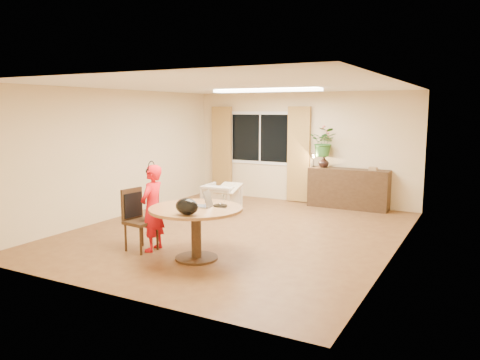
% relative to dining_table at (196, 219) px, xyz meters
% --- Properties ---
extents(floor, '(6.50, 6.50, 0.00)m').
position_rel_dining_table_xyz_m(floor, '(-0.20, 1.63, -0.61)').
color(floor, brown).
rests_on(floor, ground).
extents(ceiling, '(6.50, 6.50, 0.00)m').
position_rel_dining_table_xyz_m(ceiling, '(-0.20, 1.63, 1.99)').
color(ceiling, white).
rests_on(ceiling, wall_back).
extents(wall_back, '(5.50, 0.00, 5.50)m').
position_rel_dining_table_xyz_m(wall_back, '(-0.20, 4.88, 0.69)').
color(wall_back, '#D4C18A').
rests_on(wall_back, floor).
extents(wall_left, '(0.00, 6.50, 6.50)m').
position_rel_dining_table_xyz_m(wall_left, '(-2.95, 1.63, 0.69)').
color(wall_left, '#D4C18A').
rests_on(wall_left, floor).
extents(wall_right, '(0.00, 6.50, 6.50)m').
position_rel_dining_table_xyz_m(wall_right, '(2.55, 1.63, 0.69)').
color(wall_right, '#D4C18A').
rests_on(wall_right, floor).
extents(window, '(1.70, 0.03, 1.30)m').
position_rel_dining_table_xyz_m(window, '(-1.30, 4.86, 0.89)').
color(window, white).
rests_on(window, wall_back).
extents(curtain_left, '(0.55, 0.08, 2.25)m').
position_rel_dining_table_xyz_m(curtain_left, '(-2.35, 4.79, 0.53)').
color(curtain_left, brown).
rests_on(curtain_left, wall_back).
extents(curtain_right, '(0.55, 0.08, 2.25)m').
position_rel_dining_table_xyz_m(curtain_right, '(-0.25, 4.79, 0.53)').
color(curtain_right, brown).
rests_on(curtain_right, wall_back).
extents(ceiling_panel, '(2.20, 0.35, 0.05)m').
position_rel_dining_table_xyz_m(ceiling_panel, '(-0.20, 2.83, 1.95)').
color(ceiling_panel, white).
rests_on(ceiling_panel, ceiling).
extents(dining_table, '(1.37, 1.37, 0.78)m').
position_rel_dining_table_xyz_m(dining_table, '(0.00, 0.00, 0.00)').
color(dining_table, brown).
rests_on(dining_table, floor).
extents(dining_chair, '(0.52, 0.49, 0.97)m').
position_rel_dining_table_xyz_m(dining_chair, '(-0.99, -0.05, -0.13)').
color(dining_chair, black).
rests_on(dining_chair, floor).
extents(child, '(0.53, 0.38, 1.35)m').
position_rel_dining_table_xyz_m(child, '(-0.84, 0.05, 0.06)').
color(child, red).
rests_on(child, floor).
extents(laptop, '(0.43, 0.33, 0.25)m').
position_rel_dining_table_xyz_m(laptop, '(-0.02, 0.06, 0.29)').
color(laptop, '#B7B7BC').
rests_on(laptop, dining_table).
extents(tumbler, '(0.07, 0.07, 0.10)m').
position_rel_dining_table_xyz_m(tumbler, '(0.05, 0.30, 0.22)').
color(tumbler, white).
rests_on(tumbler, dining_table).
extents(wine_glass, '(0.08, 0.08, 0.20)m').
position_rel_dining_table_xyz_m(wine_glass, '(0.38, 0.17, 0.27)').
color(wine_glass, white).
rests_on(wine_glass, dining_table).
extents(pot_lid, '(0.21, 0.21, 0.03)m').
position_rel_dining_table_xyz_m(pot_lid, '(0.27, 0.24, 0.18)').
color(pot_lid, white).
rests_on(pot_lid, dining_table).
extents(handbag, '(0.38, 0.28, 0.23)m').
position_rel_dining_table_xyz_m(handbag, '(0.17, -0.47, 0.28)').
color(handbag, black).
rests_on(handbag, dining_table).
extents(armchair, '(0.74, 0.76, 0.64)m').
position_rel_dining_table_xyz_m(armchair, '(-1.23, 2.85, -0.29)').
color(armchair, '#BDAD96').
rests_on(armchair, floor).
extents(throw, '(0.48, 0.57, 0.03)m').
position_rel_dining_table_xyz_m(throw, '(-1.03, 2.78, 0.04)').
color(throw, beige).
rests_on(throw, armchair).
extents(sideboard, '(1.78, 0.44, 0.89)m').
position_rel_dining_table_xyz_m(sideboard, '(1.00, 4.64, -0.17)').
color(sideboard, black).
rests_on(sideboard, floor).
extents(vase, '(0.28, 0.28, 0.25)m').
position_rel_dining_table_xyz_m(vase, '(0.41, 4.64, 0.40)').
color(vase, black).
rests_on(vase, sideboard).
extents(bouquet, '(0.62, 0.54, 0.66)m').
position_rel_dining_table_xyz_m(bouquet, '(0.41, 4.64, 0.85)').
color(bouquet, '#356E29').
rests_on(bouquet, vase).
extents(book_stack, '(0.19, 0.15, 0.08)m').
position_rel_dining_table_xyz_m(book_stack, '(1.52, 4.64, 0.31)').
color(book_stack, '#886545').
rests_on(book_stack, sideboard).
extents(desk_lamp, '(0.16, 0.16, 0.32)m').
position_rel_dining_table_xyz_m(desk_lamp, '(0.19, 4.59, 0.44)').
color(desk_lamp, black).
rests_on(desk_lamp, sideboard).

